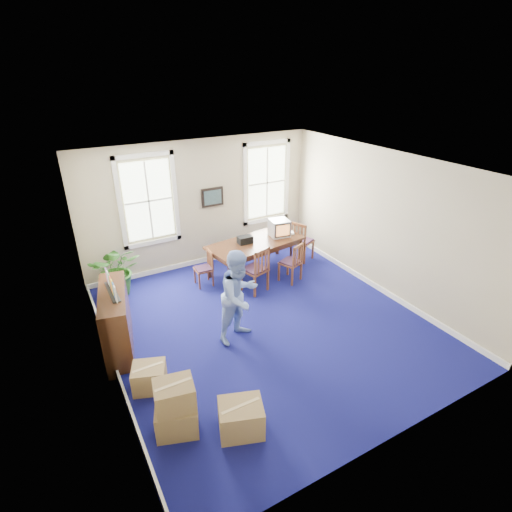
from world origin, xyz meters
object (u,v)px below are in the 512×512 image
potted_plant (117,270)px  man (240,296)px  credenza (116,319)px  crt_tv (279,228)px  cardboard_boxes (188,395)px  conference_table (256,256)px  chair_near_left (255,269)px

potted_plant → man: bearing=-58.7°
credenza → potted_plant: (0.42, 1.95, -0.01)m
crt_tv → credenza: bearing=-153.4°
credenza → cardboard_boxes: (0.53, -2.22, -0.17)m
conference_table → man: bearing=-134.3°
conference_table → crt_tv: size_ratio=4.77×
chair_near_left → cardboard_boxes: size_ratio=0.70×
credenza → potted_plant: size_ratio=1.30×
man → conference_table: bearing=35.3°
chair_near_left → potted_plant: bearing=-42.9°
potted_plant → cardboard_boxes: size_ratio=0.77×
chair_near_left → man: size_ratio=0.61×
potted_plant → cardboard_boxes: potted_plant is taller
credenza → potted_plant: 1.99m
conference_table → chair_near_left: (-0.49, -0.82, 0.15)m
man → cardboard_boxes: 2.15m
credenza → chair_near_left: bearing=21.7°
conference_table → cardboard_boxes: (-3.15, -3.61, 0.04)m
crt_tv → chair_near_left: bearing=-135.7°
crt_tv → cardboard_boxes: crt_tv is taller
crt_tv → chair_near_left: 1.56m
conference_table → credenza: (-3.68, -1.40, 0.22)m
crt_tv → chair_near_left: (-1.20, -0.87, -0.47)m
man → credenza: size_ratio=1.15×
conference_table → potted_plant: size_ratio=1.96×
conference_table → crt_tv: crt_tv is taller
crt_tv → man: (-2.29, -2.27, -0.12)m
conference_table → cardboard_boxes: size_ratio=1.52×
conference_table → potted_plant: potted_plant is taller
crt_tv → credenza: 4.64m
cardboard_boxes → potted_plant: bearing=91.6°
crt_tv → cardboard_boxes: (-3.86, -3.67, -0.58)m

